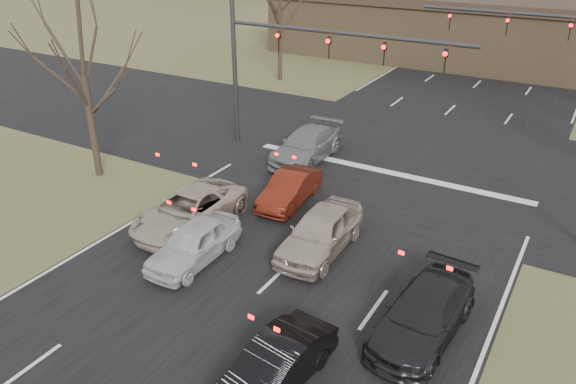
# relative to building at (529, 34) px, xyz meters

# --- Properties ---
(ground) EXTENTS (360.00, 360.00, 0.00)m
(ground) POSITION_rel_building_xyz_m (-2.00, -38.00, -2.67)
(ground) COLOR #4D512B
(ground) RESTS_ON ground
(road_main) EXTENTS (14.00, 300.00, 0.02)m
(road_main) POSITION_rel_building_xyz_m (-2.00, 22.00, -2.66)
(road_main) COLOR black
(road_main) RESTS_ON ground
(road_cross) EXTENTS (200.00, 14.00, 0.02)m
(road_cross) POSITION_rel_building_xyz_m (-2.00, -23.00, -2.65)
(road_cross) COLOR black
(road_cross) RESTS_ON ground
(building) EXTENTS (42.40, 10.40, 5.30)m
(building) POSITION_rel_building_xyz_m (0.00, 0.00, 0.00)
(building) COLOR brown
(building) RESTS_ON ground
(mast_arm_near) EXTENTS (12.12, 0.24, 8.00)m
(mast_arm_near) POSITION_rel_building_xyz_m (-7.23, -25.00, 2.41)
(mast_arm_near) COLOR #383A3D
(mast_arm_near) RESTS_ON ground
(mast_arm_far) EXTENTS (11.12, 0.24, 8.00)m
(mast_arm_far) POSITION_rel_building_xyz_m (4.18, -15.00, 2.35)
(mast_arm_far) COLOR #383A3D
(mast_arm_far) RESTS_ON ground
(tree_left_near) EXTENTS (5.10, 5.10, 8.50)m
(tree_left_near) POSITION_rel_building_xyz_m (-13.50, -32.00, 3.90)
(tree_left_near) COLOR black
(tree_left_near) RESTS_ON ground
(car_silver_suv) EXTENTS (2.50, 5.20, 1.43)m
(car_silver_suv) POSITION_rel_building_xyz_m (-6.68, -33.69, -1.95)
(car_silver_suv) COLOR #C3B29E
(car_silver_suv) RESTS_ON ground
(car_white_sedan) EXTENTS (1.68, 4.07, 1.38)m
(car_white_sedan) POSITION_rel_building_xyz_m (-5.00, -35.52, -1.98)
(car_white_sedan) COLOR silver
(car_white_sedan) RESTS_ON ground
(car_black_hatch) EXTENTS (1.75, 4.04, 1.29)m
(car_black_hatch) POSITION_rel_building_xyz_m (0.49, -39.12, -2.02)
(car_black_hatch) COLOR black
(car_black_hatch) RESTS_ON ground
(car_charcoal_sedan) EXTENTS (2.26, 4.87, 1.38)m
(car_charcoal_sedan) POSITION_rel_building_xyz_m (3.10, -35.32, -1.98)
(car_charcoal_sedan) COLOR black
(car_charcoal_sedan) RESTS_ON ground
(car_grey_ahead) EXTENTS (2.26, 5.21, 1.49)m
(car_grey_ahead) POSITION_rel_building_xyz_m (-6.00, -25.50, -1.92)
(car_grey_ahead) COLOR gray
(car_grey_ahead) RESTS_ON ground
(car_red_ahead) EXTENTS (1.72, 4.06, 1.30)m
(car_red_ahead) POSITION_rel_building_xyz_m (-4.34, -30.02, -2.01)
(car_red_ahead) COLOR #58180C
(car_red_ahead) RESTS_ON ground
(car_silver_ahead) EXTENTS (1.98, 4.64, 1.56)m
(car_silver_ahead) POSITION_rel_building_xyz_m (-1.50, -32.76, -1.88)
(car_silver_ahead) COLOR #C3B19E
(car_silver_ahead) RESTS_ON ground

